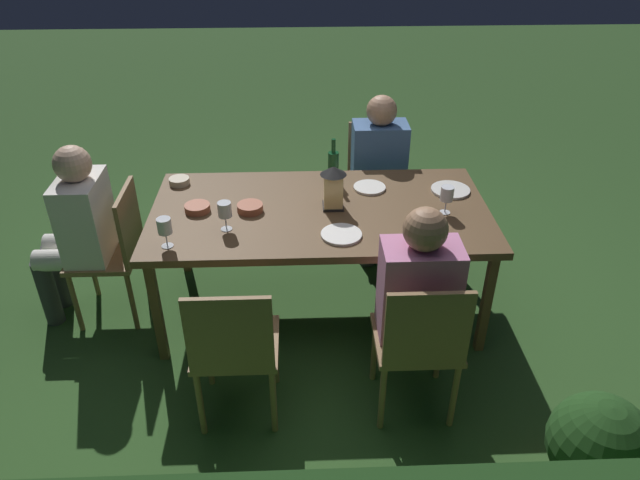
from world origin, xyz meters
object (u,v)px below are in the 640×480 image
Objects in this scene: chair_head_far at (115,248)px; person_in_pink at (415,292)px; wine_glass_a at (165,227)px; lantern_centerpiece at (333,185)px; green_bottle_on_table at (333,166)px; dining_table at (320,216)px; bowl_olives at (179,181)px; person_in_blue at (380,169)px; plate_b at (341,235)px; wine_glass_c at (225,211)px; plate_a at (369,187)px; bowl_salad at (250,207)px; plate_c at (450,190)px; chair_side_right_a at (420,341)px; person_in_cream at (77,227)px; wine_glass_b at (447,195)px; chair_side_right_b at (234,346)px; potted_plant_corner at (596,452)px; bowl_bread at (197,208)px.

person_in_pink reaches higher than chair_head_far.
lantern_centerpiece is at bearing -156.62° from wine_glass_a.
person_in_pink is 3.96× the size of green_bottle_on_table.
bowl_olives is at bearing -22.31° from dining_table.
person_in_blue is 1.08m from plate_b.
wine_glass_a is at bearing 38.36° from green_bottle_on_table.
chair_head_far is 5.15× the size of wine_glass_a.
wine_glass_c reaches higher than plate_b.
person_in_pink is 5.70× the size of plate_a.
lantern_centerpiece is 0.91× the size of green_bottle_on_table.
lantern_centerpiece is at bearing -159.38° from wine_glass_c.
wine_glass_a is at bearing 41.15° from bowl_salad.
wine_glass_a is 1.75m from plate_c.
dining_table is 9.92× the size of plate_a.
person_in_pink is at bearing 108.10° from green_bottle_on_table.
chair_side_right_a is 1.36m from green_bottle_on_table.
person_in_cream is 5.06× the size of plate_b.
wine_glass_b is at bearing 178.07° from person_in_cream.
wine_glass_a is at bearing -22.67° from chair_side_right_a.
person_in_pink reaches higher than bowl_salad.
chair_head_far is (1.25, 0.00, -0.19)m from dining_table.
potted_plant_corner is at bearing 159.39° from chair_side_right_b.
chair_side_right_b is at bearing 0.00° from chair_side_right_a.
wine_glass_a is 0.74m from bowl_olives.
chair_head_far reaches higher than bowl_bread.
person_in_cream reaches higher than plate_c.
chair_side_right_b is at bearing 66.64° from green_bottle_on_table.
green_bottle_on_table is 1.72× the size of wine_glass_c.
person_in_blue is 1.00× the size of person_in_cream.
potted_plant_corner is (-0.65, 2.20, -0.26)m from person_in_blue.
person_in_pink is (0.00, -0.20, 0.15)m from chair_side_right_a.
wine_glass_c reaches higher than chair_head_far.
plate_c is (-2.27, -0.20, 0.10)m from person_in_cream.
chair_side_right_b is 3.00× the size of green_bottle_on_table.
person_in_blue reaches higher than green_bottle_on_table.
wine_glass_c is at bearing 6.20° from wine_glass_b.
bowl_olives is (1.33, -1.08, 0.11)m from person_in_pink.
wine_glass_b is at bearing -159.64° from plate_b.
chair_side_right_a is at bearing 105.46° from green_bottle_on_table.
plate_c is (-0.73, 0.16, -0.10)m from green_bottle_on_table.
dining_table is 0.42m from bowl_salad.
bowl_salad is (-1.03, 0.01, 0.11)m from person_in_cream.
person_in_cream reaches higher than potted_plant_corner.
bowl_bread is at bearing 23.50° from green_bottle_on_table.
person_in_blue is 1.36m from wine_glass_c.
person_in_pink reaches higher than wine_glass_c.
person_in_pink reaches higher than bowl_olives.
person_in_blue is (-0.90, -1.62, 0.15)m from chair_side_right_b.
lantern_centerpiece is (0.37, 0.69, 0.24)m from person_in_blue.
chair_side_right_a is 3.60× the size of plate_c.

